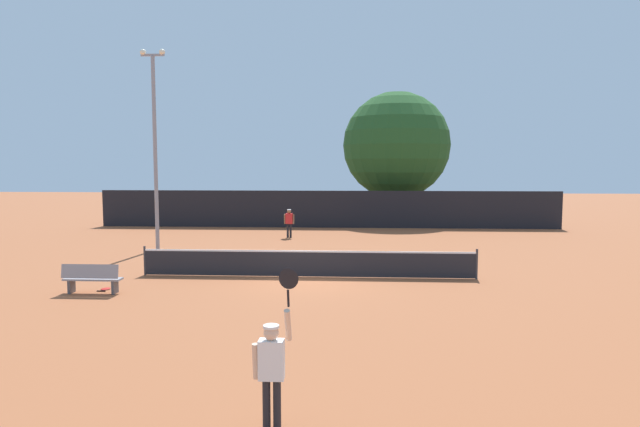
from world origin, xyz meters
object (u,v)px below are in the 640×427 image
at_px(spare_racket, 105,289).
at_px(parked_car_near, 287,209).
at_px(light_pole, 155,138).
at_px(player_receiving, 289,221).
at_px(parked_car_far, 465,209).
at_px(courtside_bench, 92,278).
at_px(player_serving, 272,361).
at_px(parked_car_mid, 363,207).
at_px(tennis_ball, 379,265).
at_px(large_tree, 396,145).

relative_size(spare_racket, parked_car_near, 0.12).
relative_size(light_pole, parked_car_near, 2.20).
height_order(player_receiving, light_pole, light_pole).
bearing_deg(light_pole, spare_racket, -81.07).
xyz_separation_m(player_receiving, parked_car_far, (11.91, 11.04, -0.18)).
distance_m(spare_racket, courtside_bench, 0.74).
bearing_deg(parked_car_near, player_receiving, -84.86).
relative_size(player_serving, parked_car_mid, 0.57).
xyz_separation_m(player_receiving, tennis_ball, (4.55, -8.03, -0.93)).
height_order(player_receiving, spare_racket, player_receiving).
bearing_deg(parked_car_far, light_pole, -143.07).
bearing_deg(tennis_ball, parked_car_near, 107.85).
xyz_separation_m(tennis_ball, courtside_bench, (-9.20, -5.30, 0.45)).
distance_m(large_tree, parked_car_far, 7.10).
bearing_deg(player_serving, light_pole, 115.15).
bearing_deg(parked_car_far, tennis_ball, -115.40).
xyz_separation_m(spare_racket, light_pole, (-1.30, 8.29, 5.25)).
bearing_deg(spare_racket, parked_car_mid, 70.91).
relative_size(tennis_ball, parked_car_far, 0.02).
bearing_deg(spare_racket, large_tree, 63.76).
bearing_deg(player_receiving, parked_car_mid, -108.76).
bearing_deg(spare_racket, parked_car_near, 82.00).
xyz_separation_m(player_serving, parked_car_far, (9.67, 32.68, -0.30)).
bearing_deg(player_serving, tennis_ball, 80.38).
bearing_deg(light_pole, large_tree, 49.08).
height_order(player_serving, parked_car_near, player_serving).
height_order(player_serving, large_tree, large_tree).
bearing_deg(courtside_bench, spare_racket, 75.01).
bearing_deg(light_pole, courtside_bench, -82.57).
bearing_deg(courtside_bench, tennis_ball, 29.94).
distance_m(courtside_bench, parked_car_mid, 27.76).
relative_size(tennis_ball, spare_racket, 0.13).
relative_size(large_tree, parked_car_far, 2.15).
xyz_separation_m(spare_racket, parked_car_far, (16.42, 23.82, 0.76)).
distance_m(tennis_ball, spare_racket, 10.22).
relative_size(parked_car_mid, parked_car_far, 1.01).
bearing_deg(parked_car_near, light_pole, -109.34).
distance_m(player_receiving, parked_car_near, 10.19).
relative_size(player_serving, player_receiving, 1.57).
height_order(large_tree, parked_car_far, large_tree).
distance_m(player_serving, light_pole, 19.41).
distance_m(player_receiving, light_pole, 8.51).
xyz_separation_m(player_serving, tennis_ball, (2.31, 13.60, -1.05)).
xyz_separation_m(tennis_ball, parked_car_near, (-5.84, 18.14, 0.74)).
relative_size(tennis_ball, parked_car_mid, 0.02).
bearing_deg(tennis_ball, courtside_bench, -150.06).
bearing_deg(large_tree, parked_car_near, 178.80).
distance_m(player_receiving, spare_racket, 13.58).
height_order(large_tree, parked_car_mid, large_tree).
relative_size(parked_car_near, parked_car_mid, 0.98).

